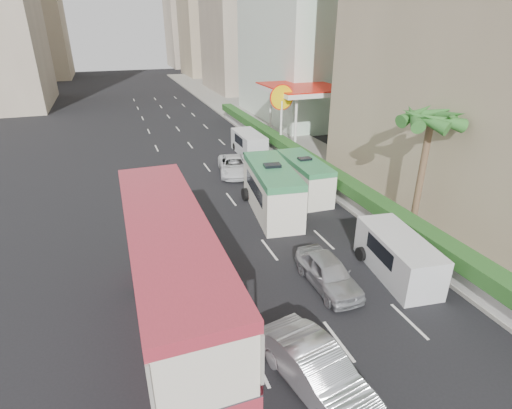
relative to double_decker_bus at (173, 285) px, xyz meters
name	(u,v)px	position (x,y,z in m)	size (l,w,h in m)	color
ground_plane	(322,306)	(6.00, 0.00, -2.53)	(200.00, 200.00, 0.00)	black
double_decker_bus	(173,285)	(0.00, 0.00, 0.00)	(2.50, 11.00, 5.06)	#A62A38
car_silver_lane_a	(315,387)	(3.81, -3.54, -2.53)	(1.62, 4.64, 1.53)	#AEB0B5
car_silver_lane_b	(327,286)	(6.91, 1.21, -2.53)	(1.66, 4.13, 1.41)	#AEB0B5
van_asset	(234,174)	(7.26, 16.78, -2.53)	(2.20, 4.76, 1.32)	silver
minibus_near	(272,190)	(7.45, 9.32, -1.05)	(2.23, 6.69, 2.97)	silver
minibus_far	(304,177)	(10.52, 11.12, -1.28)	(1.89, 5.66, 2.51)	silver
panel_van_near	(398,256)	(10.40, 0.98, -1.56)	(1.94, 4.85, 1.94)	silver
panel_van_far	(249,143)	(10.09, 21.38, -1.57)	(1.92, 4.81, 1.92)	silver
sidewalk	(283,138)	(15.00, 25.00, -2.44)	(6.00, 120.00, 0.18)	#99968C
kerb_wall	(307,169)	(12.20, 14.00, -1.85)	(0.30, 44.00, 1.00)	silver
hedge	(307,159)	(12.20, 14.00, -1.00)	(1.10, 44.00, 0.70)	#2D6626
palm_tree	(421,177)	(13.80, 4.00, 0.85)	(0.36, 0.36, 6.40)	brown
shell_station	(301,115)	(16.00, 23.00, 0.22)	(6.50, 8.00, 5.50)	silver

